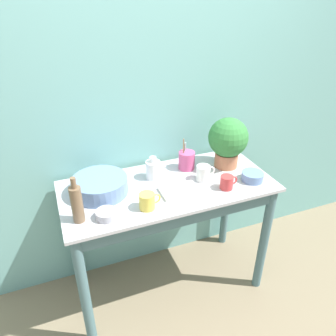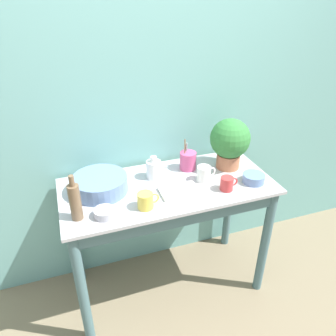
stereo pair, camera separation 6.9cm
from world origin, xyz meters
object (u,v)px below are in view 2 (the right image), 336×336
at_px(mug_red, 227,184).
at_px(bowl_small_steel, 104,213).
at_px(bowl_wash_large, 100,184).
at_px(mug_yellow, 146,201).
at_px(mug_white, 204,174).
at_px(bottle_short, 154,169).
at_px(tray_board, 179,191).
at_px(bottle_tall, 75,201).
at_px(utensil_cup, 188,161).
at_px(bowl_small_blue, 254,178).
at_px(potted_plant, 230,141).

xyz_separation_m(mug_red, bowl_small_steel, (-0.74, -0.02, -0.02)).
xyz_separation_m(bowl_wash_large, bowl_small_steel, (-0.02, -0.25, -0.03)).
xyz_separation_m(mug_yellow, bowl_small_steel, (-0.23, -0.00, -0.02)).
bearing_deg(mug_white, mug_yellow, -159.63).
bearing_deg(mug_red, mug_white, 121.09).
bearing_deg(bottle_short, mug_white, -25.30).
bearing_deg(mug_white, tray_board, -159.41).
relative_size(bottle_tall, bottle_short, 1.76).
height_order(mug_yellow, utensil_cup, utensil_cup).
height_order(bottle_short, mug_yellow, bottle_short).
bearing_deg(bowl_small_steel, bowl_small_blue, 2.44).
height_order(bowl_wash_large, bowl_small_steel, bowl_wash_large).
relative_size(bowl_wash_large, mug_white, 2.61).
height_order(mug_yellow, bowl_small_steel, mug_yellow).
relative_size(mug_red, mug_yellow, 0.90).
bearing_deg(tray_board, bowl_wash_large, 159.90).
bearing_deg(utensil_cup, bowl_small_steel, -151.65).
xyz_separation_m(bottle_tall, mug_red, (0.87, -0.01, -0.07)).
bearing_deg(mug_yellow, tray_board, 20.18).
bearing_deg(mug_red, potted_plant, 61.14).
xyz_separation_m(mug_yellow, utensil_cup, (0.38, 0.33, 0.01)).
distance_m(potted_plant, bottle_short, 0.52).
bearing_deg(mug_white, potted_plant, 25.29).
xyz_separation_m(mug_red, mug_yellow, (-0.51, -0.01, 0.00)).
height_order(potted_plant, bottle_short, potted_plant).
xyz_separation_m(mug_white, bowl_small_blue, (0.28, -0.12, -0.02)).
height_order(mug_yellow, tray_board, mug_yellow).
xyz_separation_m(bowl_wash_large, bottle_short, (0.35, 0.05, 0.01)).
distance_m(bowl_small_steel, tray_board, 0.47).
distance_m(potted_plant, utensil_cup, 0.30).
bearing_deg(mug_red, mug_yellow, -178.34).
relative_size(mug_red, mug_white, 0.90).
bearing_deg(bowl_wash_large, potted_plant, 1.08).
relative_size(bowl_wash_large, bowl_small_blue, 2.38).
xyz_separation_m(potted_plant, utensil_cup, (-0.26, 0.07, -0.13)).
bearing_deg(utensil_cup, tray_board, -122.21).
bearing_deg(bowl_small_blue, mug_red, -173.53).
bearing_deg(bottle_tall, potted_plant, 13.09).
relative_size(bottle_short, bowl_small_steel, 1.31).
xyz_separation_m(bowl_wash_large, bowl_small_blue, (0.91, -0.21, -0.02)).
height_order(potted_plant, mug_white, potted_plant).
bearing_deg(bowl_small_blue, bowl_small_steel, -177.56).
distance_m(mug_red, bowl_small_steel, 0.74).
xyz_separation_m(bottle_short, mug_yellow, (-0.13, -0.29, -0.02)).
height_order(mug_red, bowl_small_steel, mug_red).
xyz_separation_m(bottle_tall, mug_white, (0.79, 0.13, -0.06)).
xyz_separation_m(bottle_tall, bowl_small_steel, (0.14, -0.03, -0.09)).
bearing_deg(bowl_small_blue, tray_board, 174.36).
height_order(mug_red, bowl_small_blue, mug_red).
height_order(mug_red, tray_board, mug_red).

